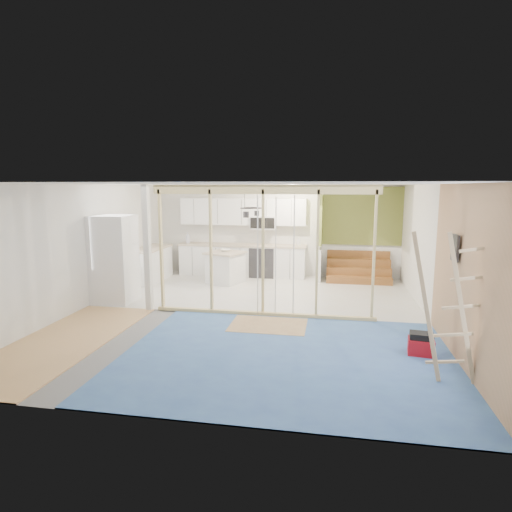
% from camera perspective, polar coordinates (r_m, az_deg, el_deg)
% --- Properties ---
extents(room, '(7.01, 8.01, 2.61)m').
position_cam_1_polar(room, '(8.38, -1.09, 0.64)').
color(room, slate).
rests_on(room, ground).
extents(floor_overlays, '(7.00, 8.00, 0.03)m').
position_cam_1_polar(floor_overlays, '(8.71, -0.51, -7.74)').
color(floor_overlays, beige).
rests_on(floor_overlays, room).
extents(stud_frame, '(4.66, 0.14, 2.60)m').
position_cam_1_polar(stud_frame, '(8.39, -2.72, 2.64)').
color(stud_frame, '#CEB87E').
rests_on(stud_frame, room).
extents(base_cabinets, '(4.45, 2.24, 0.93)m').
position_cam_1_polar(base_cabinets, '(12.11, -5.45, -0.72)').
color(base_cabinets, white).
rests_on(base_cabinets, room).
extents(upper_cabinets, '(3.60, 0.41, 0.85)m').
position_cam_1_polar(upper_cabinets, '(12.21, -1.49, 5.79)').
color(upper_cabinets, white).
rests_on(upper_cabinets, room).
extents(green_partition, '(2.25, 1.51, 2.60)m').
position_cam_1_polar(green_partition, '(11.90, 12.11, 1.26)').
color(green_partition, olive).
rests_on(green_partition, room).
extents(pot_rack, '(0.52, 0.52, 0.72)m').
position_cam_1_polar(pot_rack, '(10.21, -0.72, 6.11)').
color(pot_rack, black).
rests_on(pot_rack, room).
extents(sheathing_panel, '(0.02, 4.00, 2.60)m').
position_cam_1_polar(sheathing_panel, '(6.53, 26.57, -2.82)').
color(sheathing_panel, tan).
rests_on(sheathing_panel, room).
extents(electrical_panel, '(0.04, 0.30, 0.40)m').
position_cam_1_polar(electrical_panel, '(7.03, 25.02, 0.98)').
color(electrical_panel, '#333338').
rests_on(electrical_panel, room).
extents(ceiling_light, '(0.32, 0.32, 0.08)m').
position_cam_1_polar(ceiling_light, '(11.13, 9.14, 9.06)').
color(ceiling_light, '#FFEABF').
rests_on(ceiling_light, room).
extents(fridge, '(0.86, 0.82, 1.94)m').
position_cam_1_polar(fridge, '(9.91, -18.38, -0.44)').
color(fridge, white).
rests_on(fridge, room).
extents(island, '(1.11, 1.11, 0.85)m').
position_cam_1_polar(island, '(11.37, -4.10, -1.58)').
color(island, white).
rests_on(island, room).
extents(bowl, '(0.28, 0.28, 0.07)m').
position_cam_1_polar(bowl, '(11.36, -4.07, 0.76)').
color(bowl, white).
rests_on(bowl, island).
extents(soap_bottle_a, '(0.15, 0.15, 0.32)m').
position_cam_1_polar(soap_bottle_a, '(12.55, -9.09, 2.42)').
color(soap_bottle_a, silver).
rests_on(soap_bottle_a, base_cabinets).
extents(soap_bottle_b, '(0.12, 0.12, 0.21)m').
position_cam_1_polar(soap_bottle_b, '(12.04, 5.70, 1.94)').
color(soap_bottle_b, silver).
rests_on(soap_bottle_b, base_cabinets).
extents(toolbox, '(0.41, 0.33, 0.36)m').
position_cam_1_polar(toolbox, '(7.11, 21.14, -10.97)').
color(toolbox, '#A30F17').
rests_on(toolbox, room).
extents(ladder, '(1.05, 0.16, 1.97)m').
position_cam_1_polar(ladder, '(6.08, 24.30, -6.30)').
color(ladder, tan).
rests_on(ladder, room).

